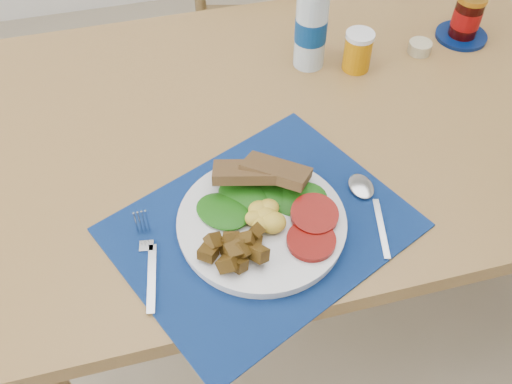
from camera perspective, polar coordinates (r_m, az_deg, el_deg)
ground at (r=1.75m, az=7.09°, el=-15.16°), size 4.00×4.00×0.00m
table at (r=1.31m, az=6.98°, el=5.40°), size 1.40×0.90×0.75m
chair_far at (r=1.88m, az=-0.00°, el=15.91°), size 0.46×0.44×1.02m
placemat at (r=1.02m, az=0.56°, el=-3.54°), size 0.61×0.55×0.00m
breakfast_plate at (r=1.00m, az=0.31°, el=-3.02°), size 0.30×0.30×0.07m
fork at (r=1.00m, az=-10.72°, el=-6.44°), size 0.03×0.19×0.00m
spoon at (r=1.08m, az=11.00°, el=-0.67°), size 0.05×0.20×0.01m
water_bottle at (r=1.31m, az=5.57°, el=16.49°), size 0.07×0.07×0.25m
juice_glass at (r=1.35m, az=10.13°, el=13.62°), size 0.06×0.06×0.09m
ramekin at (r=1.45m, az=16.06°, el=13.73°), size 0.05×0.05×0.03m
jam_on_saucer at (r=1.51m, az=20.27°, el=15.87°), size 0.12×0.12×0.11m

